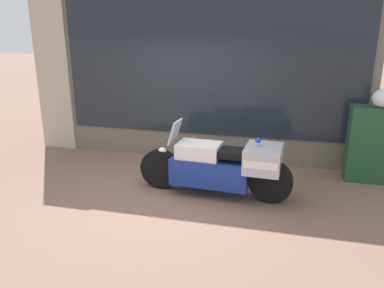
{
  "coord_description": "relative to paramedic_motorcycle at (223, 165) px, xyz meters",
  "views": [
    {
      "loc": [
        1.85,
        -5.35,
        2.59
      ],
      "look_at": [
        0.33,
        0.65,
        0.67
      ],
      "focal_mm": 35.0,
      "sensor_mm": 36.0,
      "label": 1
    }
  ],
  "objects": [
    {
      "name": "ground_plane",
      "position": [
        -0.95,
        -0.14,
        -0.52
      ],
      "size": [
        60.0,
        60.0,
        0.0
      ],
      "primitive_type": "plane",
      "color": "#7A5B4C"
    },
    {
      "name": "paramedic_motorcycle",
      "position": [
        0.0,
        0.0,
        0.0
      ],
      "size": [
        2.5,
        0.7,
        1.19
      ],
      "rotation": [
        0.0,
        0.0,
        3.08
      ],
      "color": "black",
      "rests_on": "ground"
    },
    {
      "name": "shop_building",
      "position": [
        -1.33,
        1.85,
        1.46
      ],
      "size": [
        6.87,
        0.55,
        3.94
      ],
      "color": "#6B6056",
      "rests_on": "ground"
    },
    {
      "name": "white_helmet",
      "position": [
        2.43,
        1.21,
        0.97
      ],
      "size": [
        0.31,
        0.31,
        0.31
      ],
      "primitive_type": "sphere",
      "color": "white",
      "rests_on": "utility_cabinet"
    },
    {
      "name": "utility_cabinet",
      "position": [
        2.46,
        1.27,
        0.15
      ],
      "size": [
        0.92,
        0.4,
        1.33
      ],
      "primitive_type": "cube",
      "color": "#1E4C2D",
      "rests_on": "ground"
    },
    {
      "name": "window_display",
      "position": [
        -0.64,
        1.88,
        -0.05
      ],
      "size": [
        5.64,
        0.3,
        1.97
      ],
      "color": "slate",
      "rests_on": "ground"
    }
  ]
}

